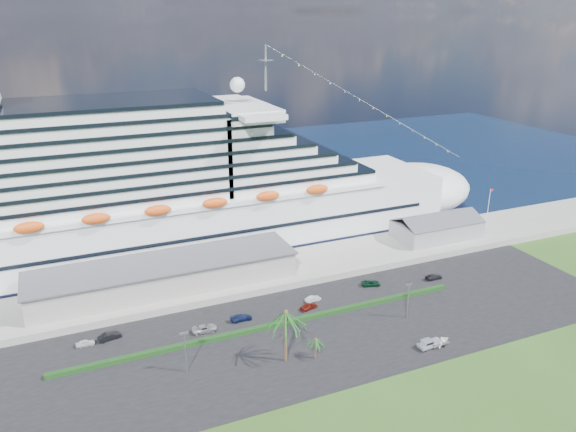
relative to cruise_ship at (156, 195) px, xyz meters
name	(u,v)px	position (x,y,z in m)	size (l,w,h in m)	color
ground	(343,360)	(21.53, -64.00, -16.69)	(420.00, 420.00, 0.00)	#2D4818
asphalt_lot	(317,331)	(21.53, -53.00, -16.63)	(140.00, 38.00, 0.12)	black
wharf	(266,271)	(21.53, -24.00, -15.79)	(240.00, 20.00, 1.80)	gray
water	(182,181)	(21.53, 66.00, -16.68)	(420.00, 160.00, 0.02)	black
cruise_ship	(156,195)	(0.00, 0.00, 0.00)	(191.00, 38.00, 54.00)	silver
terminal_building	(165,274)	(-3.47, -24.00, -11.68)	(61.00, 15.00, 6.30)	gray
port_shed	(437,228)	(73.53, -24.00, -12.30)	(24.00, 12.31, 7.37)	gray
flagpole	(488,207)	(91.57, -24.00, -8.43)	(1.08, 0.16, 12.00)	silver
hedge	(272,325)	(13.53, -48.00, -16.12)	(88.00, 1.10, 0.90)	black
lamp_post_left	(185,347)	(-6.47, -56.00, -11.35)	(1.60, 0.35, 8.27)	gray
lamp_post_right	(408,296)	(41.53, -56.00, -11.35)	(1.60, 0.35, 8.27)	gray
palm_tall	(286,318)	(11.53, -60.00, -7.49)	(8.82, 8.82, 11.13)	#47301E
palm_short	(316,342)	(17.03, -61.50, -13.03)	(3.53, 3.53, 4.56)	#47301E
parked_car_0	(85,343)	(-22.76, -39.72, -15.96)	(1.45, 3.59, 1.22)	silver
parked_car_1	(109,336)	(-18.10, -39.28, -15.83)	(1.58, 4.53, 1.49)	black
parked_car_2	(205,328)	(0.25, -44.00, -15.85)	(2.41, 5.23, 1.45)	#96999F
parked_car_3	(241,318)	(8.58, -42.79, -15.90)	(1.90, 4.68, 1.36)	#141E46
parked_car_4	(309,306)	(23.88, -44.10, -15.86)	(1.69, 4.21, 1.43)	#65150D
parked_car_5	(313,299)	(26.29, -41.29, -15.95)	(1.32, 3.77, 1.24)	silver
parked_car_6	(371,283)	(42.47, -39.87, -15.93)	(2.13, 4.62, 1.28)	#0C311E
parked_car_7	(434,277)	(58.38, -43.07, -15.93)	(1.80, 4.44, 1.29)	black
pickup_truck	(429,343)	(39.00, -67.19, -15.60)	(5.15, 2.25, 1.77)	black
boat_trailer	(440,341)	(41.31, -67.45, -15.58)	(5.33, 3.68, 1.50)	gray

